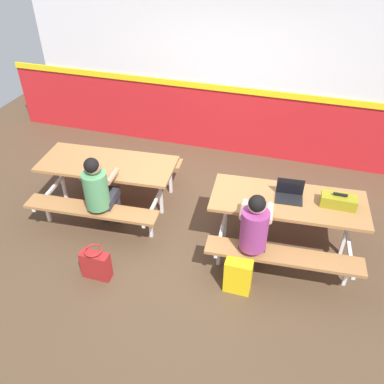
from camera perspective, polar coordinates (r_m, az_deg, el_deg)
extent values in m
cube|color=#4C3826|center=(5.44, -0.55, -5.84)|extent=(10.00, 10.00, 0.02)
cube|color=red|center=(7.00, 5.11, 9.94)|extent=(8.00, 0.12, 1.10)
cube|color=yellow|center=(6.69, 5.26, 14.31)|extent=(8.00, 0.03, 0.10)
cube|color=silver|center=(6.51, 5.78, 20.64)|extent=(6.72, 0.12, 1.40)
cube|color=#9E6B3D|center=(5.59, -11.90, 3.91)|extent=(1.89, 0.89, 0.04)
cube|color=#9E6B3D|center=(5.29, -14.07, -2.39)|extent=(1.76, 0.41, 0.04)
cube|color=#9E6B3D|center=(6.23, -9.39, 4.74)|extent=(1.76, 0.41, 0.04)
cube|color=white|center=(6.10, -17.87, 1.65)|extent=(0.04, 0.04, 0.70)
cube|color=white|center=(6.07, -17.94, 1.96)|extent=(0.16, 1.55, 0.04)
cube|color=white|center=(5.84, -19.83, -2.31)|extent=(0.04, 0.04, 0.41)
cube|color=white|center=(6.54, -15.65, 3.10)|extent=(0.04, 0.04, 0.41)
cube|color=white|center=(5.56, -4.42, -0.11)|extent=(0.04, 0.04, 0.70)
cube|color=white|center=(5.54, -4.44, 0.22)|extent=(0.16, 1.55, 0.04)
cube|color=white|center=(5.28, -5.86, -4.59)|extent=(0.04, 0.04, 0.41)
cube|color=white|center=(6.04, -3.04, 1.58)|extent=(0.04, 0.04, 0.41)
cube|color=#9E6B3D|center=(4.93, 13.49, -1.24)|extent=(1.89, 0.89, 0.04)
cube|color=#9E6B3D|center=(4.63, 12.79, -8.79)|extent=(1.76, 0.41, 0.04)
cube|color=#9E6B3D|center=(5.61, 13.23, 0.28)|extent=(1.76, 0.41, 0.04)
cube|color=white|center=(5.16, 4.77, -3.45)|extent=(0.04, 0.04, 0.70)
cube|color=white|center=(5.14, 4.79, -3.11)|extent=(0.16, 1.55, 0.04)
cube|color=white|center=(4.89, 3.79, -8.49)|extent=(0.04, 0.04, 0.41)
cube|color=white|center=(5.65, 5.46, -1.36)|extent=(0.04, 0.04, 0.41)
cube|color=white|center=(5.25, 20.95, -5.44)|extent=(0.04, 0.04, 0.70)
cube|color=white|center=(5.23, 21.04, -5.11)|extent=(0.16, 1.55, 0.04)
cube|color=white|center=(4.98, 21.07, -10.52)|extent=(0.04, 0.04, 0.41)
cube|color=white|center=(5.73, 20.22, -3.21)|extent=(0.04, 0.04, 0.41)
cylinder|color=#2D2D38|center=(5.63, -12.21, -2.06)|extent=(0.11, 0.11, 0.45)
cylinder|color=#2D2D38|center=(5.56, -10.51, -2.32)|extent=(0.11, 0.11, 0.45)
cube|color=#2D2D38|center=(5.32, -12.32, -0.78)|extent=(0.33, 0.40, 0.12)
cylinder|color=#4C8C59|center=(5.05, -13.40, 0.25)|extent=(0.30, 0.30, 0.48)
cylinder|color=#A57A5B|center=(5.20, -14.09, 2.57)|extent=(0.10, 0.31, 0.08)
cylinder|color=#A57A5B|center=(5.09, -11.23, 2.22)|extent=(0.10, 0.31, 0.08)
sphere|color=#A57A5B|center=(4.89, -13.84, 3.51)|extent=(0.20, 0.20, 0.20)
sphere|color=black|center=(4.85, -14.04, 3.67)|extent=(0.18, 0.18, 0.18)
cylinder|color=#2D2D38|center=(5.00, 7.53, -7.24)|extent=(0.11, 0.11, 0.45)
cylinder|color=#2D2D38|center=(5.00, 9.60, -7.51)|extent=(0.11, 0.11, 0.45)
cube|color=#2D2D38|center=(4.69, 8.70, -6.11)|extent=(0.33, 0.40, 0.12)
cylinder|color=#8C3372|center=(4.40, 8.77, -5.28)|extent=(0.30, 0.30, 0.48)
cylinder|color=beige|center=(4.50, 7.34, -2.48)|extent=(0.10, 0.31, 0.08)
cylinder|color=beige|center=(4.50, 10.89, -2.93)|extent=(0.10, 0.31, 0.08)
sphere|color=beige|center=(4.21, 9.20, -1.74)|extent=(0.20, 0.20, 0.20)
sphere|color=black|center=(4.17, 9.21, -1.61)|extent=(0.18, 0.18, 0.18)
cube|color=black|center=(4.91, 13.51, -0.99)|extent=(0.34, 0.24, 0.01)
cube|color=black|center=(4.93, 13.72, 0.78)|extent=(0.32, 0.03, 0.21)
cube|color=olive|center=(4.94, 20.02, -1.21)|extent=(0.40, 0.18, 0.14)
cube|color=black|center=(4.89, 20.25, -0.33)|extent=(0.16, 0.02, 0.02)
cube|color=yellow|center=(4.64, 6.53, -11.63)|extent=(0.30, 0.18, 0.44)
cube|color=yellow|center=(4.76, 6.74, -11.21)|extent=(0.21, 0.04, 0.19)
cube|color=maroon|center=(4.89, -13.41, -10.03)|extent=(0.34, 0.14, 0.36)
torus|color=maroon|center=(4.73, -13.81, -8.02)|extent=(0.21, 0.21, 0.02)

